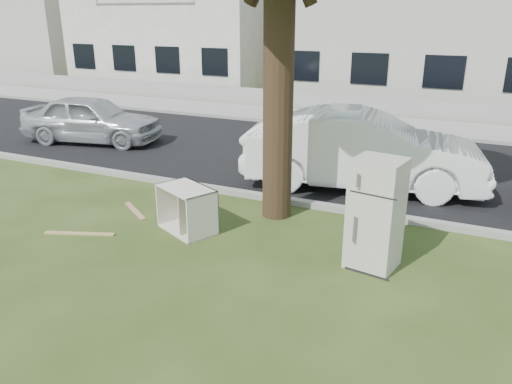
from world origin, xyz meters
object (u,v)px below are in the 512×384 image
at_px(car_center, 363,150).
at_px(car_left, 92,119).
at_px(cabinet, 187,209).
at_px(fridge, 376,214).

xyz_separation_m(car_center, car_left, (-8.22, 0.72, -0.15)).
relative_size(cabinet, car_center, 0.20).
xyz_separation_m(fridge, car_center, (-1.03, 3.55, -0.00)).
relative_size(fridge, cabinet, 1.64).
distance_m(fridge, cabinet, 3.28).
height_order(car_center, car_left, car_center).
relative_size(fridge, car_center, 0.33).
xyz_separation_m(cabinet, car_center, (2.22, 3.60, 0.44)).
bearing_deg(car_left, cabinet, -137.61).
bearing_deg(cabinet, car_center, 83.89).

